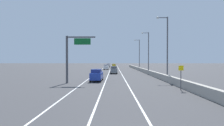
# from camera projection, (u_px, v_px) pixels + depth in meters

# --- Properties ---
(ground_plane) EXTENTS (320.00, 320.00, 0.00)m
(ground_plane) POSITION_uv_depth(u_px,v_px,m) (115.00, 70.00, 71.20)
(ground_plane) COLOR #38383A
(lane_stripe_left) EXTENTS (0.16, 130.00, 0.00)m
(lane_stripe_left) POSITION_uv_depth(u_px,v_px,m) (99.00, 71.00, 62.26)
(lane_stripe_left) COLOR silver
(lane_stripe_left) RESTS_ON ground_plane
(lane_stripe_center) EXTENTS (0.16, 130.00, 0.00)m
(lane_stripe_center) POSITION_uv_depth(u_px,v_px,m) (109.00, 71.00, 62.22)
(lane_stripe_center) COLOR silver
(lane_stripe_center) RESTS_ON ground_plane
(lane_stripe_right) EXTENTS (0.16, 130.00, 0.00)m
(lane_stripe_right) POSITION_uv_depth(u_px,v_px,m) (120.00, 71.00, 62.19)
(lane_stripe_right) COLOR silver
(lane_stripe_right) RESTS_ON ground_plane
(jersey_barrier_right) EXTENTS (0.60, 120.00, 1.10)m
(jersey_barrier_right) POSITION_uv_depth(u_px,v_px,m) (150.00, 73.00, 47.12)
(jersey_barrier_right) COLOR #9E998E
(jersey_barrier_right) RESTS_ON ground_plane
(overhead_sign_gantry) EXTENTS (4.68, 0.36, 7.50)m
(overhead_sign_gantry) POSITION_uv_depth(u_px,v_px,m) (72.00, 53.00, 29.89)
(overhead_sign_gantry) COLOR #47474C
(overhead_sign_gantry) RESTS_ON ground_plane
(speed_advisory_sign) EXTENTS (0.60, 0.11, 3.00)m
(speed_advisory_sign) POSITION_uv_depth(u_px,v_px,m) (181.00, 76.00, 22.88)
(speed_advisory_sign) COLOR #4C4C51
(speed_advisory_sign) RESTS_ON ground_plane
(lamp_post_right_second) EXTENTS (2.14, 0.44, 11.67)m
(lamp_post_right_second) POSITION_uv_depth(u_px,v_px,m) (166.00, 44.00, 34.68)
(lamp_post_right_second) COLOR #4C4C51
(lamp_post_right_second) RESTS_ON ground_plane
(lamp_post_right_third) EXTENTS (2.14, 0.44, 11.67)m
(lamp_post_right_third) POSITION_uv_depth(u_px,v_px,m) (148.00, 50.00, 53.91)
(lamp_post_right_third) COLOR #4C4C51
(lamp_post_right_third) RESTS_ON ground_plane
(lamp_post_right_fourth) EXTENTS (2.14, 0.44, 11.67)m
(lamp_post_right_fourth) POSITION_uv_depth(u_px,v_px,m) (139.00, 53.00, 73.15)
(lamp_post_right_fourth) COLOR #4C4C51
(lamp_post_right_fourth) RESTS_ON ground_plane
(car_gray_0) EXTENTS (2.00, 4.62, 2.04)m
(car_gray_0) POSITION_uv_depth(u_px,v_px,m) (114.00, 70.00, 51.54)
(car_gray_0) COLOR slate
(car_gray_0) RESTS_ON ground_plane
(car_yellow_1) EXTENTS (2.03, 4.37, 1.86)m
(car_yellow_1) POSITION_uv_depth(u_px,v_px,m) (114.00, 66.00, 95.08)
(car_yellow_1) COLOR gold
(car_yellow_1) RESTS_ON ground_plane
(car_silver_2) EXTENTS (1.92, 4.67, 1.90)m
(car_silver_2) POSITION_uv_depth(u_px,v_px,m) (108.00, 65.00, 99.75)
(car_silver_2) COLOR #B7B7BC
(car_silver_2) RESTS_ON ground_plane
(car_blue_3) EXTENTS (2.05, 4.74, 2.12)m
(car_blue_3) POSITION_uv_depth(u_px,v_px,m) (97.00, 75.00, 32.89)
(car_blue_3) COLOR #1E389E
(car_blue_3) RESTS_ON ground_plane
(car_white_4) EXTENTS (1.93, 4.36, 2.04)m
(car_white_4) POSITION_uv_depth(u_px,v_px,m) (106.00, 67.00, 74.13)
(car_white_4) COLOR white
(car_white_4) RESTS_ON ground_plane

